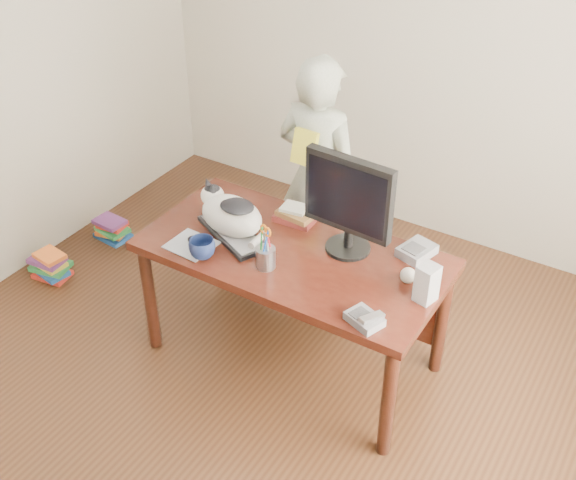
# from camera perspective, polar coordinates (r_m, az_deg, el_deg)

# --- Properties ---
(room) EXTENTS (4.50, 4.50, 4.50)m
(room) POSITION_cam_1_polar(r_m,az_deg,el_deg) (3.01, -5.50, 2.68)
(room) COLOR black
(room) RESTS_ON ground
(desk) EXTENTS (1.60, 0.80, 0.75)m
(desk) POSITION_cam_1_polar(r_m,az_deg,el_deg) (3.90, 0.99, -2.06)
(desk) COLOR black
(desk) RESTS_ON ground
(keyboard) EXTENTS (0.50, 0.36, 0.03)m
(keyboard) POSITION_cam_1_polar(r_m,az_deg,el_deg) (3.89, -4.39, 0.57)
(keyboard) COLOR black
(keyboard) RESTS_ON desk
(cat) EXTENTS (0.45, 0.35, 0.26)m
(cat) POSITION_cam_1_polar(r_m,az_deg,el_deg) (3.83, -4.61, 2.15)
(cat) COLOR silver
(cat) RESTS_ON keyboard
(monitor) EXTENTS (0.49, 0.25, 0.55)m
(monitor) POSITION_cam_1_polar(r_m,az_deg,el_deg) (3.60, 4.81, 3.13)
(monitor) COLOR black
(monitor) RESTS_ON desk
(pen_cup) EXTENTS (0.13, 0.13, 0.26)m
(pen_cup) POSITION_cam_1_polar(r_m,az_deg,el_deg) (3.61, -1.77, -1.22)
(pen_cup) COLOR #96969B
(pen_cup) RESTS_ON desk
(mousepad) EXTENTS (0.24, 0.22, 0.01)m
(mousepad) POSITION_cam_1_polar(r_m,az_deg,el_deg) (3.84, -7.64, -0.37)
(mousepad) COLOR #B2B8BF
(mousepad) RESTS_ON desk
(mouse) EXTENTS (0.11, 0.07, 0.04)m
(mouse) POSITION_cam_1_polar(r_m,az_deg,el_deg) (3.83, -7.24, -0.05)
(mouse) COLOR black
(mouse) RESTS_ON mousepad
(coffee_mug) EXTENTS (0.19, 0.19, 0.11)m
(coffee_mug) POSITION_cam_1_polar(r_m,az_deg,el_deg) (3.71, -6.80, -0.66)
(coffee_mug) COLOR #0D1635
(coffee_mug) RESTS_ON desk
(phone) EXTENTS (0.19, 0.17, 0.07)m
(phone) POSITION_cam_1_polar(r_m,az_deg,el_deg) (3.32, 6.11, -6.21)
(phone) COLOR slate
(phone) RESTS_ON desk
(speaker) EXTENTS (0.11, 0.11, 0.19)m
(speaker) POSITION_cam_1_polar(r_m,az_deg,el_deg) (3.45, 10.92, -3.39)
(speaker) COLOR #A2A2A5
(speaker) RESTS_ON desk
(baseball) EXTENTS (0.08, 0.08, 0.08)m
(baseball) POSITION_cam_1_polar(r_m,az_deg,el_deg) (3.58, 9.47, -2.77)
(baseball) COLOR beige
(baseball) RESTS_ON desk
(book_stack) EXTENTS (0.23, 0.17, 0.08)m
(book_stack) POSITION_cam_1_polar(r_m,az_deg,el_deg) (3.98, 0.66, 2.02)
(book_stack) COLOR #4E1714
(book_stack) RESTS_ON desk
(calculator) EXTENTS (0.18, 0.22, 0.06)m
(calculator) POSITION_cam_1_polar(r_m,az_deg,el_deg) (3.78, 10.13, -0.84)
(calculator) COLOR slate
(calculator) RESTS_ON desk
(person) EXTENTS (0.58, 0.40, 1.54)m
(person) POSITION_cam_1_polar(r_m,az_deg,el_deg) (4.36, 2.42, 4.95)
(person) COLOR silver
(person) RESTS_ON ground
(held_book) EXTENTS (0.15, 0.09, 0.20)m
(held_book) POSITION_cam_1_polar(r_m,az_deg,el_deg) (4.10, 1.33, 7.32)
(held_book) COLOR yellow
(held_book) RESTS_ON person
(book_pile_a) EXTENTS (0.27, 0.22, 0.18)m
(book_pile_a) POSITION_cam_1_polar(r_m,az_deg,el_deg) (5.01, -18.26, -1.94)
(book_pile_a) COLOR red
(book_pile_a) RESTS_ON ground
(book_pile_b) EXTENTS (0.26, 0.20, 0.15)m
(book_pile_b) POSITION_cam_1_polar(r_m,az_deg,el_deg) (5.28, -13.73, 0.84)
(book_pile_b) COLOR #184993
(book_pile_b) RESTS_ON ground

